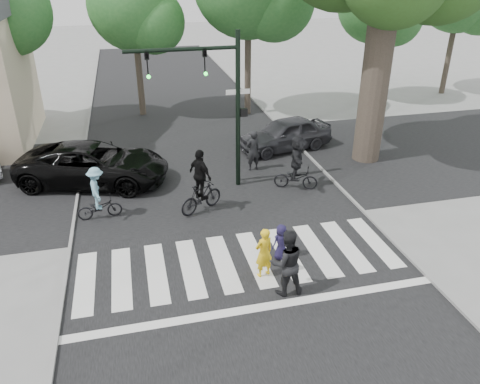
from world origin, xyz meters
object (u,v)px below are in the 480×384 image
object	(u,v)px
cyclist_left	(98,197)
pedestrian_child	(281,242)
cyclist_right	(296,166)
car_grey	(285,134)
pedestrian_adult	(287,263)
pedestrian_woman	(264,253)
cyclist_mid	(201,187)
car_suv	(94,164)
traffic_signal	(215,90)

from	to	relation	value
cyclist_left	pedestrian_child	bearing A→B (deg)	-35.66
cyclist_right	car_grey	xyz separation A→B (m)	(0.96, 4.18, -0.21)
pedestrian_adult	car_grey	size ratio (longest dim) A/B	0.43
pedestrian_child	pedestrian_adult	distance (m)	1.67
pedestrian_woman	cyclist_mid	distance (m)	4.38
cyclist_left	pedestrian_adult	bearing A→B (deg)	-47.41
pedestrian_adult	car_suv	bearing A→B (deg)	-56.03
cyclist_right	car_grey	bearing A→B (deg)	77.00
traffic_signal	car_suv	world-z (taller)	traffic_signal
car_suv	car_grey	bearing A→B (deg)	-61.31
pedestrian_woman	pedestrian_adult	distance (m)	0.98
pedestrian_child	traffic_signal	bearing A→B (deg)	-96.92
pedestrian_woman	cyclist_left	distance (m)	6.51
traffic_signal	pedestrian_adult	size ratio (longest dim) A/B	3.09
cyclist_mid	car_grey	world-z (taller)	cyclist_mid
cyclist_left	car_suv	bearing A→B (deg)	94.83
pedestrian_woman	car_grey	xyz separation A→B (m)	(3.80, 9.36, -0.01)
pedestrian_adult	cyclist_right	distance (m)	6.55
pedestrian_woman	car_grey	size ratio (longest dim) A/B	0.34
cyclist_left	car_suv	world-z (taller)	cyclist_left
cyclist_mid	cyclist_right	distance (m)	4.04
cyclist_right	pedestrian_adult	bearing A→B (deg)	-112.13
car_grey	traffic_signal	bearing A→B (deg)	-62.57
cyclist_left	cyclist_mid	size ratio (longest dim) A/B	0.81
traffic_signal	car_grey	distance (m)	6.03
traffic_signal	car_grey	bearing A→B (deg)	40.00
cyclist_left	car_grey	bearing A→B (deg)	29.60
pedestrian_child	car_grey	distance (m)	9.19
cyclist_left	car_suv	distance (m)	3.04
traffic_signal	cyclist_left	distance (m)	5.64
car_suv	car_grey	distance (m)	8.88
traffic_signal	cyclist_mid	size ratio (longest dim) A/B	2.54
traffic_signal	pedestrian_child	world-z (taller)	traffic_signal
pedestrian_child	cyclist_right	bearing A→B (deg)	-131.36
cyclist_mid	car_suv	size ratio (longest dim) A/B	0.40
pedestrian_child	cyclist_mid	world-z (taller)	cyclist_mid
pedestrian_child	car_suv	world-z (taller)	car_suv
cyclist_left	cyclist_right	xyz separation A→B (m)	(7.48, 0.62, 0.14)
car_grey	cyclist_left	bearing A→B (deg)	-72.97
pedestrian_woman	car_suv	world-z (taller)	car_suv
cyclist_left	car_grey	size ratio (longest dim) A/B	0.43
pedestrian_adult	car_suv	size ratio (longest dim) A/B	0.33
cyclist_mid	cyclist_right	bearing A→B (deg)	13.54
pedestrian_child	cyclist_mid	bearing A→B (deg)	-78.94
traffic_signal	cyclist_right	size ratio (longest dim) A/B	2.75
cyclist_mid	car_grey	distance (m)	7.09
cyclist_right	car_suv	distance (m)	8.10
pedestrian_woman	cyclist_left	xyz separation A→B (m)	(-4.64, 4.56, 0.06)
cyclist_mid	pedestrian_child	bearing A→B (deg)	-62.57
pedestrian_woman	car_grey	distance (m)	10.10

